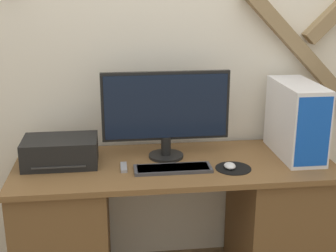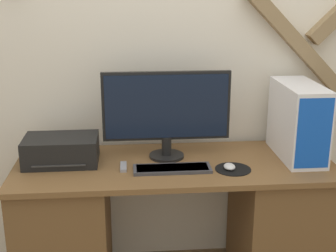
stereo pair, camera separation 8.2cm
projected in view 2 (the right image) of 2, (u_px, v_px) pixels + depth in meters
The scene contains 9 objects.
wall_back at pixel (171, 47), 2.76m from camera, with size 6.40×0.13×2.70m.
desk at pixel (175, 224), 2.68m from camera, with size 1.75×0.65×0.78m.
monitor at pixel (166, 110), 2.57m from camera, with size 0.71×0.20×0.49m.
keyboard at pixel (172, 169), 2.46m from camera, with size 0.41×0.13×0.02m.
mousepad at pixel (233, 169), 2.48m from camera, with size 0.19×0.19×0.00m.
mouse at pixel (229, 167), 2.47m from camera, with size 0.06×0.08×0.03m.
computer_tower at pixel (298, 121), 2.61m from camera, with size 0.20×0.47×0.42m.
printer at pixel (61, 150), 2.55m from camera, with size 0.40×0.26×0.15m.
remote_control at pixel (123, 167), 2.49m from camera, with size 0.03×0.12×0.02m.
Camera 2 is at (-0.25, -2.05, 1.73)m, focal length 50.00 mm.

